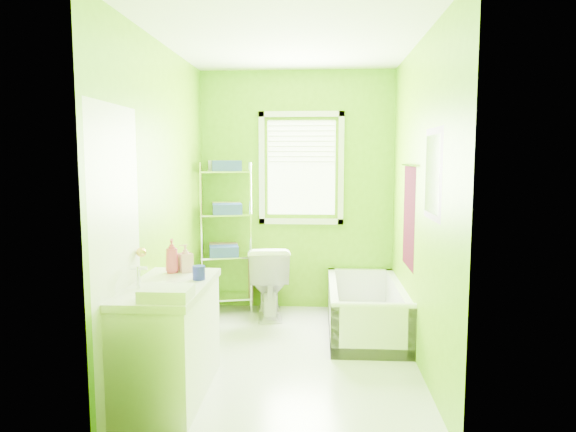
# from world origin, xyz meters

# --- Properties ---
(ground) EXTENTS (2.90, 2.90, 0.00)m
(ground) POSITION_xyz_m (0.00, 0.00, 0.00)
(ground) COLOR silver
(ground) RESTS_ON ground
(room_envelope) EXTENTS (2.14, 2.94, 2.62)m
(room_envelope) POSITION_xyz_m (0.00, 0.00, 1.55)
(room_envelope) COLOR #65A908
(room_envelope) RESTS_ON ground
(window) EXTENTS (0.92, 0.05, 1.22)m
(window) POSITION_xyz_m (0.05, 1.42, 1.61)
(window) COLOR white
(window) RESTS_ON ground
(door) EXTENTS (0.09, 0.80, 2.00)m
(door) POSITION_xyz_m (-1.04, -1.00, 1.00)
(door) COLOR white
(door) RESTS_ON ground
(right_wall_decor) EXTENTS (0.04, 1.48, 1.17)m
(right_wall_decor) POSITION_xyz_m (1.04, -0.02, 1.32)
(right_wall_decor) COLOR #3E0713
(right_wall_decor) RESTS_ON ground
(bathtub) EXTENTS (0.70, 1.49, 0.48)m
(bathtub) POSITION_xyz_m (0.70, 0.64, 0.15)
(bathtub) COLOR white
(bathtub) RESTS_ON ground
(toilet) EXTENTS (0.51, 0.79, 0.76)m
(toilet) POSITION_xyz_m (-0.28, 1.11, 0.38)
(toilet) COLOR white
(toilet) RESTS_ON ground
(vanity) EXTENTS (0.54, 1.06, 1.06)m
(vanity) POSITION_xyz_m (-0.79, -0.77, 0.43)
(vanity) COLOR white
(vanity) RESTS_ON ground
(wire_shelf_unit) EXTENTS (0.61, 0.49, 1.64)m
(wire_shelf_unit) POSITION_xyz_m (-0.75, 1.28, 1.00)
(wire_shelf_unit) COLOR silver
(wire_shelf_unit) RESTS_ON ground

